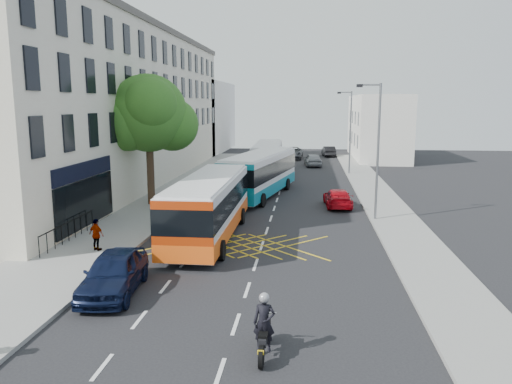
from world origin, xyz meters
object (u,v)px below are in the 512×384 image
(distant_car_dark, at_px, (329,151))
(parked_car_silver, at_px, (181,216))
(bus_near, at_px, (209,206))
(street_tree, at_px, (148,114))
(parked_car_blue, at_px, (114,273))
(lamp_near, at_px, (376,144))
(motorbike, at_px, (264,326))
(lamp_far, at_px, (349,128))
(bus_far, at_px, (267,158))
(distant_car_grey, at_px, (293,153))
(pedestrian_far, at_px, (97,235))
(red_hatchback, at_px, (338,198))
(bus_mid, at_px, (260,173))
(distant_car_silver, at_px, (313,160))

(distant_car_dark, bearing_deg, parked_car_silver, 70.06)
(bus_near, bearing_deg, street_tree, 126.32)
(parked_car_blue, bearing_deg, bus_near, 70.90)
(lamp_near, height_order, motorbike, lamp_near)
(lamp_near, height_order, bus_near, lamp_near)
(lamp_far, relative_size, bus_far, 0.72)
(distant_car_grey, bearing_deg, lamp_near, -78.25)
(lamp_near, relative_size, lamp_far, 1.00)
(bus_far, xyz_separation_m, pedestrian_far, (-5.82, -27.41, -0.73))
(pedestrian_far, bearing_deg, red_hatchback, -111.27)
(street_tree, height_order, pedestrian_far, street_tree)
(lamp_far, height_order, motorbike, lamp_far)
(red_hatchback, bearing_deg, lamp_near, 111.92)
(bus_near, distance_m, red_hatchback, 11.32)
(lamp_near, height_order, parked_car_blue, lamp_near)
(lamp_near, distance_m, bus_mid, 11.04)
(bus_far, bearing_deg, bus_mid, -89.37)
(red_hatchback, bearing_deg, bus_near, 46.79)
(motorbike, relative_size, distant_car_dark, 0.51)
(lamp_far, height_order, bus_mid, lamp_far)
(distant_car_grey, relative_size, pedestrian_far, 3.52)
(street_tree, distance_m, motorbike, 22.71)
(lamp_near, relative_size, bus_near, 0.70)
(lamp_near, relative_size, parked_car_blue, 1.73)
(motorbike, xyz_separation_m, distant_car_grey, (-0.84, 50.74, -0.13))
(motorbike, distance_m, red_hatchback, 21.14)
(bus_mid, height_order, parked_car_blue, bus_mid)
(bus_near, xyz_separation_m, bus_mid, (1.51, 12.15, 0.05))
(bus_far, xyz_separation_m, distant_car_silver, (4.57, 7.12, -0.91))
(distant_car_silver, bearing_deg, distant_car_grey, -77.34)
(bus_mid, height_order, red_hatchback, bus_mid)
(pedestrian_far, bearing_deg, distant_car_grey, -77.33)
(parked_car_blue, height_order, pedestrian_far, pedestrian_far)
(street_tree, xyz_separation_m, distant_car_dark, (13.44, 34.19, -5.61))
(bus_mid, height_order, pedestrian_far, bus_mid)
(lamp_near, xyz_separation_m, bus_mid, (-7.59, 7.48, -2.87))
(bus_mid, bearing_deg, bus_far, 103.20)
(lamp_far, height_order, parked_car_blue, lamp_far)
(parked_car_blue, distance_m, red_hatchback, 19.17)
(distant_car_dark, bearing_deg, street_tree, 62.37)
(lamp_far, xyz_separation_m, red_hatchback, (-1.91, -15.99, -4.00))
(distant_car_grey, distance_m, distant_car_dark, 5.74)
(bus_mid, distance_m, distant_car_grey, 26.44)
(red_hatchback, bearing_deg, bus_mid, -35.03)
(red_hatchback, relative_size, distant_car_grey, 0.79)
(bus_mid, relative_size, red_hatchback, 2.85)
(bus_near, bearing_deg, parked_car_silver, 139.11)
(parked_car_silver, height_order, pedestrian_far, pedestrian_far)
(bus_near, relative_size, distant_car_grey, 2.14)
(pedestrian_far, bearing_deg, parked_car_blue, 143.13)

